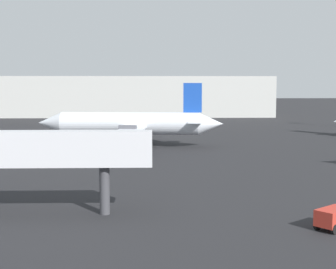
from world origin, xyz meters
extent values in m
cylinder|color=silver|center=(0.53, 58.72, 3.33)|extent=(19.64, 5.29, 3.16)
cone|color=silver|center=(-10.85, 59.99, 3.33)|extent=(3.80, 3.52, 3.16)
cone|color=silver|center=(11.90, 57.45, 3.33)|extent=(3.80, 3.52, 3.16)
cube|color=silver|center=(1.49, 58.62, 2.86)|extent=(5.63, 21.96, 0.19)
cube|color=silver|center=(9.77, 57.69, 3.65)|extent=(2.67, 6.93, 0.13)
cube|color=#1947B2|center=(9.37, 57.73, 6.96)|extent=(2.59, 0.53, 4.10)
cylinder|color=#4C4C54|center=(0.45, 54.58, 2.70)|extent=(2.56, 1.71, 1.45)
cylinder|color=#4C4C54|center=(1.37, 62.78, 2.70)|extent=(2.56, 1.71, 1.45)
cube|color=black|center=(-5.65, 59.41, 0.88)|extent=(0.44, 0.44, 1.75)
cube|color=black|center=(1.31, 57.02, 0.88)|extent=(0.44, 0.44, 1.75)
cube|color=black|center=(1.67, 60.21, 0.88)|extent=(0.44, 0.44, 1.75)
cylinder|color=#3F3F44|center=(0.33, 21.10, 1.67)|extent=(0.70, 0.70, 3.33)
cube|color=red|center=(14.67, 16.89, 0.80)|extent=(2.69, 2.51, 1.00)
cylinder|color=black|center=(14.38, 15.91, 0.30)|extent=(0.59, 0.53, 0.60)
cylinder|color=black|center=(13.65, 16.82, 0.30)|extent=(0.59, 0.53, 0.60)
cylinder|color=black|center=(14.96, 17.87, 0.30)|extent=(0.59, 0.53, 0.60)
cube|color=#B7B7B2|center=(-2.81, 130.35, 5.44)|extent=(78.69, 21.44, 10.88)
camera|label=1|loc=(3.46, -13.29, 8.90)|focal=54.59mm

